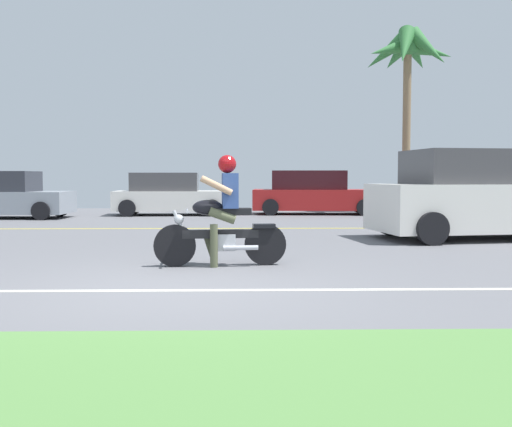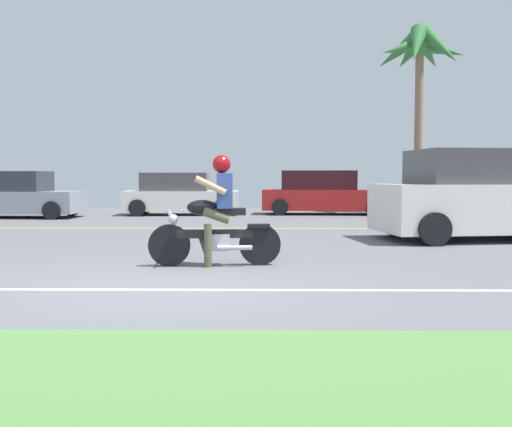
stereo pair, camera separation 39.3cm
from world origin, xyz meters
name	(u,v)px [view 1 (the left image)]	position (x,y,z in m)	size (l,w,h in m)	color
ground	(199,256)	(0.00, 3.00, -0.02)	(56.00, 30.00, 0.04)	slate
lane_line_near	(178,290)	(0.00, -0.17, 0.00)	(50.40, 0.12, 0.01)	silver
lane_line_far	(213,228)	(0.00, 8.12, 0.00)	(50.40, 0.12, 0.01)	yellow
motorcyclist	(222,219)	(0.43, 1.76, 0.69)	(1.94, 0.63, 1.62)	black
suv_nearby	(485,196)	(5.87, 5.57, 0.91)	(4.93, 2.78, 1.86)	white
parked_car_0	(3,196)	(-6.80, 12.12, 0.69)	(4.02, 2.02, 1.48)	#8C939E
parked_car_1	(170,195)	(-1.74, 13.57, 0.68)	(3.91, 1.93, 1.44)	white
parked_car_2	(314,194)	(3.24, 13.92, 0.71)	(4.49, 2.05, 1.52)	#AD1E1E
palm_tree_0	(407,58)	(6.74, 15.04, 5.62)	(3.36, 3.30, 6.70)	#846B4C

